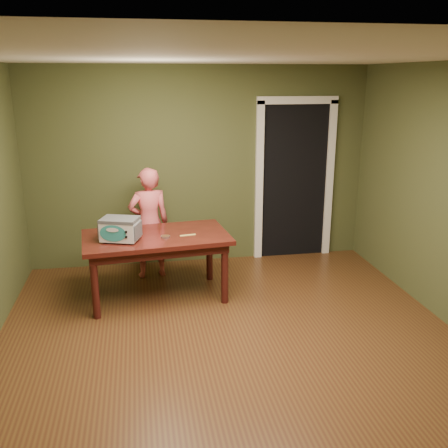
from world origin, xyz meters
name	(u,v)px	position (x,y,z in m)	size (l,w,h in m)	color
floor	(236,354)	(0.00, 0.00, 0.00)	(5.00, 5.00, 0.00)	#4F3316
room_shell	(238,170)	(0.00, 0.00, 1.71)	(4.52, 5.02, 2.61)	#3F4625
doorway	(288,178)	(1.30, 2.78, 1.06)	(1.10, 0.66, 2.25)	black
dining_table	(156,243)	(-0.65, 1.37, 0.65)	(1.68, 1.06, 0.75)	#35100C
toy_oven	(120,229)	(-1.03, 1.23, 0.89)	(0.47, 0.38, 0.25)	#4C4F54
baking_pan	(165,237)	(-0.55, 1.26, 0.76)	(0.10, 0.10, 0.02)	silver
spatula	(188,235)	(-0.30, 1.29, 0.75)	(0.18, 0.03, 0.01)	#E8D664
child	(149,223)	(-0.70, 2.04, 0.70)	(0.51, 0.33, 1.40)	#DA5A5E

